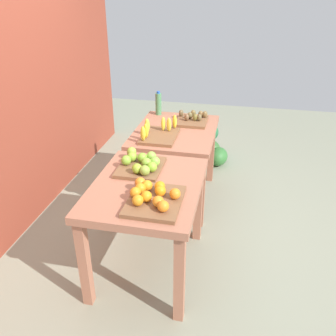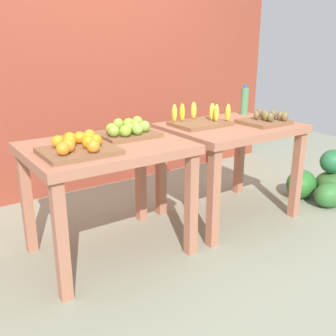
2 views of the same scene
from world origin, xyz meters
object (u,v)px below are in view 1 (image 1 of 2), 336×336
Objects in this scene: kiwi_bin at (192,119)px; display_table_left at (147,198)px; apple_bin at (141,164)px; water_bottle at (158,104)px; orange_bin at (153,197)px; display_table_right at (175,140)px; watermelon_pile at (207,149)px; banana_crate at (159,133)px.

display_table_left is at bearing 174.35° from kiwi_bin.
kiwi_bin is (1.15, -0.24, -0.01)m from apple_bin.
orange_bin is at bearing -167.79° from water_bottle.
kiwi_bin is at bearing -28.33° from display_table_right.
display_table_right is 1.68× the size of watermelon_pile.
apple_bin is 0.66× the size of watermelon_pile.
display_table_left is 2.32× the size of banana_crate.
kiwi_bin is (1.37, -0.14, 0.15)m from display_table_left.
banana_crate is (0.89, 0.11, 0.16)m from display_table_left.
watermelon_pile is (1.19, -0.36, -0.67)m from banana_crate.
watermelon_pile is at bearing -3.30° from orange_bin.
apple_bin is 2.01m from watermelon_pile.
watermelon_pile is at bearing -16.62° from banana_crate.
display_table_left is 1.12m from display_table_right.
banana_crate is 1.41m from watermelon_pile.
water_bottle is (0.16, 0.41, 0.09)m from kiwi_bin.
water_bottle reaches higher than orange_bin.
apple_bin is 1.33m from water_bottle.
display_table_left is 2.16m from watermelon_pile.
display_table_left is at bearing -155.51° from apple_bin.
banana_crate reaches higher than watermelon_pile.
orange_bin is 1.22× the size of kiwi_bin.
water_bottle is (1.54, 0.27, 0.24)m from display_table_left.
banana_crate is 0.72× the size of watermelon_pile.
banana_crate reaches higher than display_table_right.
display_table_right is at bearing 166.01° from watermelon_pile.
display_table_left is at bearing 25.47° from orange_bin.
banana_crate reaches higher than orange_bin.
display_table_left is 0.30m from apple_bin.
water_bottle is (1.76, 0.38, 0.08)m from orange_bin.
orange_bin is (-0.23, -0.11, 0.16)m from display_table_left.
apple_bin is 1.17m from kiwi_bin.
water_bottle is at bearing 68.08° from kiwi_bin.
apple_bin reaches higher than display_table_right.
kiwi_bin is 0.98m from watermelon_pile.
display_table_left is 1.39m from kiwi_bin.
display_table_left is at bearing 173.41° from watermelon_pile.
watermelon_pile is (0.72, -0.11, -0.66)m from kiwi_bin.
watermelon_pile is (2.09, -0.24, -0.51)m from display_table_left.
orange_bin is 2.41m from watermelon_pile.
orange_bin is (-1.35, -0.11, 0.16)m from display_table_right.
orange_bin is 1.81m from water_bottle.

